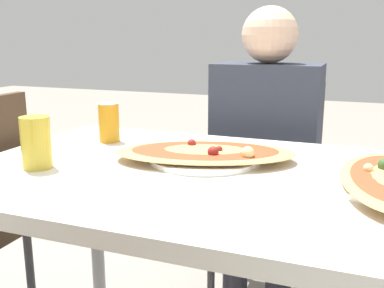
{
  "coord_description": "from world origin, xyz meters",
  "views": [
    {
      "loc": [
        0.42,
        -1.04,
        1.08
      ],
      "look_at": [
        0.01,
        0.03,
        0.8
      ],
      "focal_mm": 42.0,
      "sensor_mm": 36.0,
      "label": 1
    }
  ],
  "objects_px": {
    "dining_table": "(184,197)",
    "soda_can": "(109,123)",
    "chair_far_seated": "(269,179)",
    "person_seated": "(265,139)",
    "pizza_main": "(205,154)",
    "drink_glass": "(36,143)"
  },
  "relations": [
    {
      "from": "pizza_main",
      "to": "dining_table",
      "type": "bearing_deg",
      "value": -108.04
    },
    {
      "from": "chair_far_seated",
      "to": "soda_can",
      "type": "relative_size",
      "value": 7.19
    },
    {
      "from": "person_seated",
      "to": "pizza_main",
      "type": "relative_size",
      "value": 2.16
    },
    {
      "from": "drink_glass",
      "to": "pizza_main",
      "type": "bearing_deg",
      "value": 29.69
    },
    {
      "from": "dining_table",
      "to": "pizza_main",
      "type": "height_order",
      "value": "pizza_main"
    },
    {
      "from": "drink_glass",
      "to": "dining_table",
      "type": "bearing_deg",
      "value": 20.28
    },
    {
      "from": "person_seated",
      "to": "drink_glass",
      "type": "bearing_deg",
      "value": 59.78
    },
    {
      "from": "chair_far_seated",
      "to": "drink_glass",
      "type": "bearing_deg",
      "value": 63.19
    },
    {
      "from": "person_seated",
      "to": "dining_table",
      "type": "bearing_deg",
      "value": 82.3
    },
    {
      "from": "dining_table",
      "to": "chair_far_seated",
      "type": "height_order",
      "value": "chair_far_seated"
    },
    {
      "from": "drink_glass",
      "to": "chair_far_seated",
      "type": "bearing_deg",
      "value": 63.19
    },
    {
      "from": "person_seated",
      "to": "drink_glass",
      "type": "relative_size",
      "value": 8.79
    },
    {
      "from": "chair_far_seated",
      "to": "dining_table",
      "type": "bearing_deg",
      "value": 83.49
    },
    {
      "from": "dining_table",
      "to": "soda_can",
      "type": "distance_m",
      "value": 0.42
    },
    {
      "from": "pizza_main",
      "to": "soda_can",
      "type": "height_order",
      "value": "soda_can"
    },
    {
      "from": "pizza_main",
      "to": "drink_glass",
      "type": "height_order",
      "value": "drink_glass"
    },
    {
      "from": "dining_table",
      "to": "person_seated",
      "type": "xyz_separation_m",
      "value": [
        0.08,
        0.62,
        0.03
      ]
    },
    {
      "from": "pizza_main",
      "to": "chair_far_seated",
      "type": "bearing_deg",
      "value": 85.11
    },
    {
      "from": "chair_far_seated",
      "to": "person_seated",
      "type": "bearing_deg",
      "value": 90.0
    },
    {
      "from": "person_seated",
      "to": "soda_can",
      "type": "bearing_deg",
      "value": 45.07
    },
    {
      "from": "person_seated",
      "to": "pizza_main",
      "type": "xyz_separation_m",
      "value": [
        -0.06,
        -0.54,
        0.07
      ]
    },
    {
      "from": "dining_table",
      "to": "soda_can",
      "type": "height_order",
      "value": "soda_can"
    }
  ]
}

